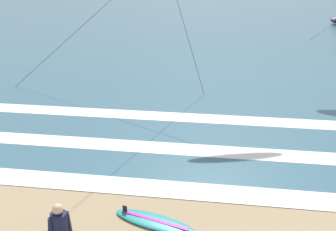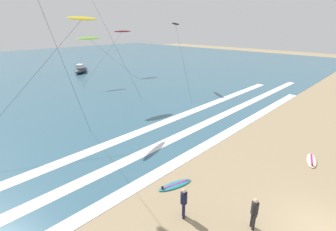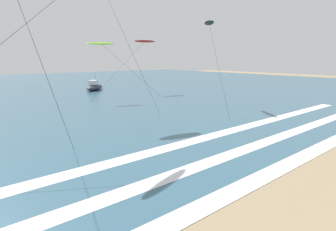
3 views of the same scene
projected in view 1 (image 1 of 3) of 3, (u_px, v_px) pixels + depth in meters
ocean_surface at (234, 10)px, 52.09m from camera, size 140.00×90.00×0.01m
wave_foam_shoreline at (190, 191)px, 11.07m from camera, size 47.71×0.91×0.01m
wave_foam_mid_break at (290, 156)px, 13.04m from camera, size 56.66×0.91×0.01m
wave_foam_outer_break at (245, 121)px, 15.94m from camera, size 50.08×0.99×0.01m
surfboard_left_pile at (154, 221)px, 9.71m from camera, size 2.18×1.19×0.25m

